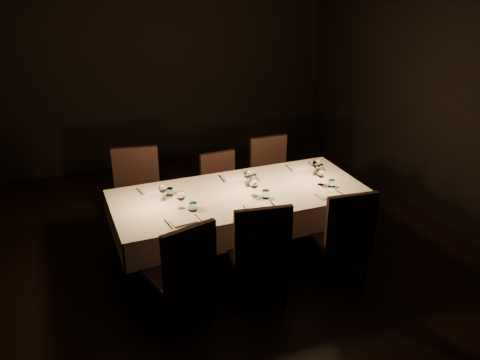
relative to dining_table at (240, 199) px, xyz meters
name	(u,v)px	position (x,y,z in m)	size (l,w,h in m)	color
room	(240,122)	(0.00, 0.00, 0.81)	(5.01, 6.01, 3.01)	black
dining_table	(240,199)	(0.00, 0.00, 0.00)	(2.52, 1.12, 0.76)	black
chair_near_left	(183,270)	(-0.82, -0.80, -0.14)	(0.59, 0.59, 1.01)	black
place_setting_near_left	(185,206)	(-0.63, -0.22, 0.15)	(0.34, 0.41, 0.18)	silver
chair_near_center	(259,250)	(-0.12, -0.76, -0.12)	(0.57, 0.57, 1.04)	black
place_setting_near_center	(259,193)	(0.11, -0.22, 0.15)	(0.33, 0.40, 0.18)	silver
chair_near_right	(343,233)	(0.73, -0.76, -0.14)	(0.53, 0.53, 1.01)	black
place_setting_near_right	(326,182)	(0.85, -0.22, 0.14)	(0.30, 0.39, 0.16)	silver
chair_far_left	(137,191)	(-0.88, 0.83, -0.12)	(0.58, 0.58, 1.03)	black
place_setting_far_left	(161,190)	(-0.74, 0.22, 0.14)	(0.32, 0.40, 0.17)	silver
chair_far_center	(221,186)	(0.07, 0.78, -0.20)	(0.44, 0.44, 0.87)	black
place_setting_far_center	(245,176)	(0.14, 0.22, 0.15)	(0.33, 0.41, 0.18)	silver
chair_far_right	(272,173)	(0.74, 0.83, -0.16)	(0.46, 0.46, 0.96)	black
place_setting_far_right	(312,165)	(0.93, 0.22, 0.15)	(0.33, 0.40, 0.18)	silver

